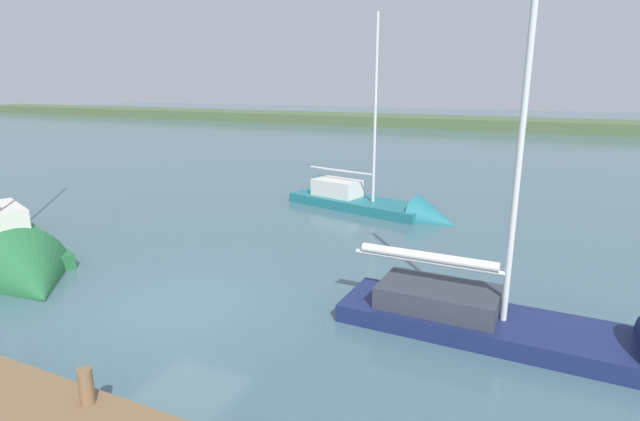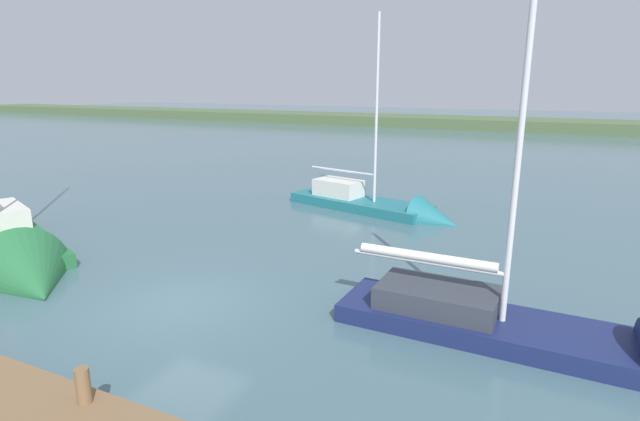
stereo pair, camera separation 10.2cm
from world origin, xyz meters
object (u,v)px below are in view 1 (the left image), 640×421
sailboat_outer_mooring (381,210)px  sailboat_near_dock (7,257)px  sailboat_behind_pier (540,340)px  mooring_post_far (86,386)px

sailboat_outer_mooring → sailboat_near_dock: bearing=-114.8°
sailboat_outer_mooring → sailboat_behind_pier: sailboat_outer_mooring is taller
sailboat_outer_mooring → sailboat_behind_pier: 11.20m
mooring_post_far → sailboat_behind_pier: sailboat_behind_pier is taller
mooring_post_far → sailboat_near_dock: sailboat_near_dock is taller
sailboat_outer_mooring → sailboat_behind_pier: bearing=-40.9°
sailboat_behind_pier → sailboat_outer_mooring: bearing=126.6°
sailboat_near_dock → sailboat_outer_mooring: bearing=73.5°
mooring_post_far → sailboat_outer_mooring: sailboat_outer_mooring is taller
sailboat_near_dock → mooring_post_far: bearing=-5.1°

